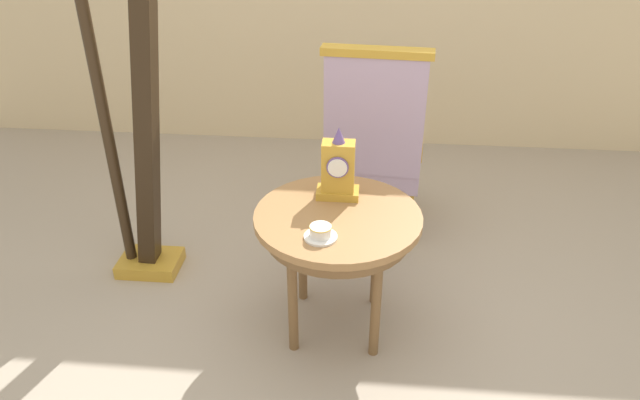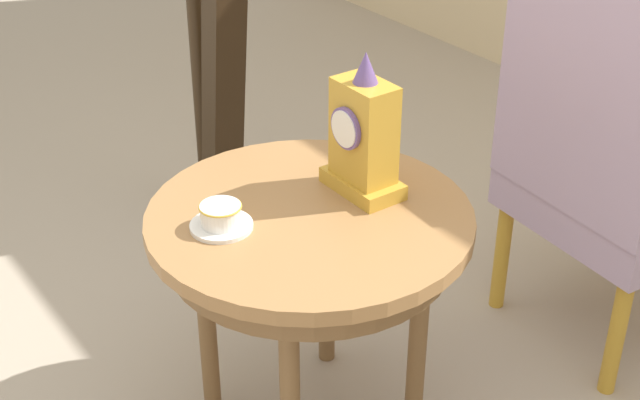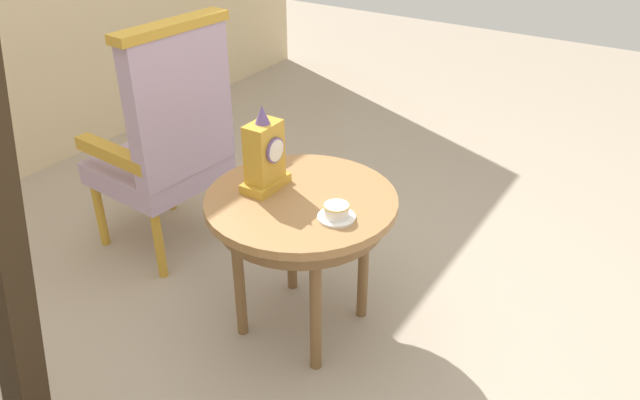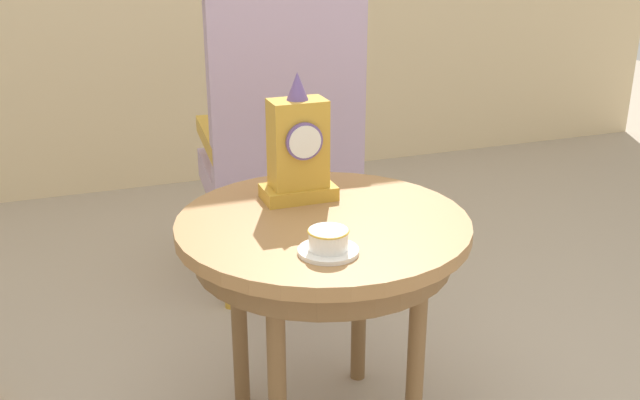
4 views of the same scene
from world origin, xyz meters
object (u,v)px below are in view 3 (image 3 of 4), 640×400
object	(u,v)px
side_table	(301,214)
teacup_left	(337,212)
armchair	(168,138)
mantel_clock	(265,156)

from	to	relation	value
side_table	teacup_left	xyz separation A→B (m)	(-0.06, -0.19, 0.10)
teacup_left	armchair	bearing A→B (deg)	78.56
teacup_left	side_table	bearing A→B (deg)	73.05
armchair	mantel_clock	bearing A→B (deg)	-103.29
side_table	teacup_left	distance (m)	0.22
teacup_left	armchair	distance (m)	1.05
side_table	mantel_clock	xyz separation A→B (m)	(-0.01, 0.15, 0.21)
mantel_clock	armchair	size ratio (longest dim) A/B	0.29
mantel_clock	armchair	xyz separation A→B (m)	(0.16, 0.68, -0.16)
mantel_clock	armchair	world-z (taller)	armchair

